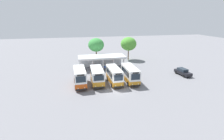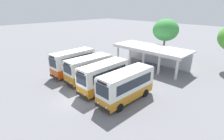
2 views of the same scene
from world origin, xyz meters
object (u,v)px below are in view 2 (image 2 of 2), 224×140
at_px(city_bus_nearest_orange, 73,62).
at_px(city_bus_middle_cream, 104,76).
at_px(city_bus_second_in_row, 89,68).
at_px(city_bus_fourth_amber, 126,85).
at_px(waiting_chair_middle_seat, 150,66).
at_px(waiting_chair_end_by_column, 143,64).
at_px(waiting_chair_second_from_end, 146,65).

distance_m(city_bus_nearest_orange, city_bus_middle_cream, 7.00).
xyz_separation_m(city_bus_nearest_orange, city_bus_second_in_row, (3.50, 0.21, -0.12)).
height_order(city_bus_fourth_amber, waiting_chair_middle_seat, city_bus_fourth_amber).
relative_size(city_bus_second_in_row, city_bus_fourth_amber, 0.95).
bearing_deg(city_bus_fourth_amber, waiting_chair_middle_seat, 109.75).
bearing_deg(waiting_chair_end_by_column, city_bus_second_in_row, -102.09).
xyz_separation_m(city_bus_second_in_row, waiting_chair_end_by_column, (2.07, 9.67, -1.30)).
height_order(city_bus_middle_cream, waiting_chair_end_by_column, city_bus_middle_cream).
height_order(city_bus_nearest_orange, waiting_chair_end_by_column, city_bus_nearest_orange).
xyz_separation_m(waiting_chair_end_by_column, waiting_chair_middle_seat, (1.28, 0.06, 0.00)).
bearing_deg(waiting_chair_end_by_column, waiting_chair_second_from_end, -1.73).
xyz_separation_m(city_bus_middle_cream, waiting_chair_middle_seat, (-0.15, 10.24, -1.34)).
bearing_deg(city_bus_middle_cream, city_bus_fourth_amber, 1.32).
bearing_deg(city_bus_middle_cream, waiting_chair_second_from_end, 94.44).
bearing_deg(city_bus_second_in_row, waiting_chair_middle_seat, 71.03).
xyz_separation_m(waiting_chair_second_from_end, waiting_chair_middle_seat, (0.64, 0.08, 0.00)).
distance_m(city_bus_fourth_amber, waiting_chair_second_from_end, 11.03).
xyz_separation_m(city_bus_middle_cream, waiting_chair_end_by_column, (-1.43, 10.18, -1.34)).
distance_m(city_bus_second_in_row, city_bus_middle_cream, 3.54).
relative_size(waiting_chair_end_by_column, waiting_chair_middle_seat, 1.00).
relative_size(city_bus_nearest_orange, waiting_chair_second_from_end, 7.76).
distance_m(city_bus_nearest_orange, city_bus_fourth_amber, 10.50).
bearing_deg(waiting_chair_end_by_column, city_bus_middle_cream, -82.02).
xyz_separation_m(city_bus_second_in_row, city_bus_middle_cream, (3.50, -0.50, 0.05)).
xyz_separation_m(city_bus_fourth_amber, waiting_chair_second_from_end, (-4.29, 10.08, -1.33)).
bearing_deg(city_bus_second_in_row, waiting_chair_end_by_column, 77.91).
height_order(city_bus_middle_cream, waiting_chair_second_from_end, city_bus_middle_cream).
xyz_separation_m(city_bus_middle_cream, city_bus_fourth_amber, (3.50, 0.08, -0.02)).
height_order(city_bus_nearest_orange, city_bus_middle_cream, city_bus_nearest_orange).
relative_size(waiting_chair_second_from_end, waiting_chair_middle_seat, 1.00).
bearing_deg(waiting_chair_second_from_end, city_bus_nearest_orange, -122.17).
height_order(city_bus_middle_cream, waiting_chair_middle_seat, city_bus_middle_cream).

